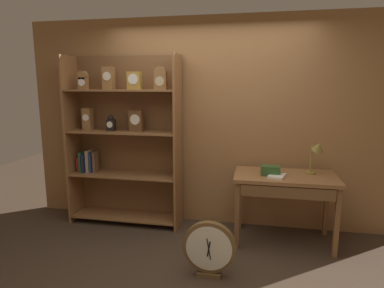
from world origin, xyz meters
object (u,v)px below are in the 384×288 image
at_px(desk_lamp, 317,151).
at_px(open_repair_manual, 277,176).
at_px(bookshelf, 123,139).
at_px(workbench, 285,184).
at_px(toolbox_small, 270,171).
at_px(round_clock_large, 209,249).

relative_size(desk_lamp, open_repair_manual, 1.79).
height_order(bookshelf, open_repair_manual, bookshelf).
height_order(bookshelf, workbench, bookshelf).
height_order(workbench, open_repair_manual, open_repair_manual).
bearing_deg(toolbox_small, workbench, 9.43).
bearing_deg(workbench, desk_lamp, 15.09).
bearing_deg(open_repair_manual, bookshelf, -174.11).
bearing_deg(bookshelf, round_clock_large, -40.04).
height_order(bookshelf, desk_lamp, bookshelf).
distance_m(workbench, toolbox_small, 0.23).
distance_m(workbench, desk_lamp, 0.50).
distance_m(bookshelf, desk_lamp, 2.33).
bearing_deg(round_clock_large, workbench, 49.11).
height_order(workbench, desk_lamp, desk_lamp).
bearing_deg(toolbox_small, bookshelf, 171.97).
height_order(bookshelf, round_clock_large, bookshelf).
height_order(desk_lamp, open_repair_manual, desk_lamp).
height_order(toolbox_small, open_repair_manual, toolbox_small).
bearing_deg(desk_lamp, workbench, -164.91).
distance_m(workbench, open_repair_manual, 0.18).
xyz_separation_m(workbench, round_clock_large, (-0.73, -0.84, -0.41)).
xyz_separation_m(toolbox_small, open_repair_manual, (0.07, -0.06, -0.04)).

